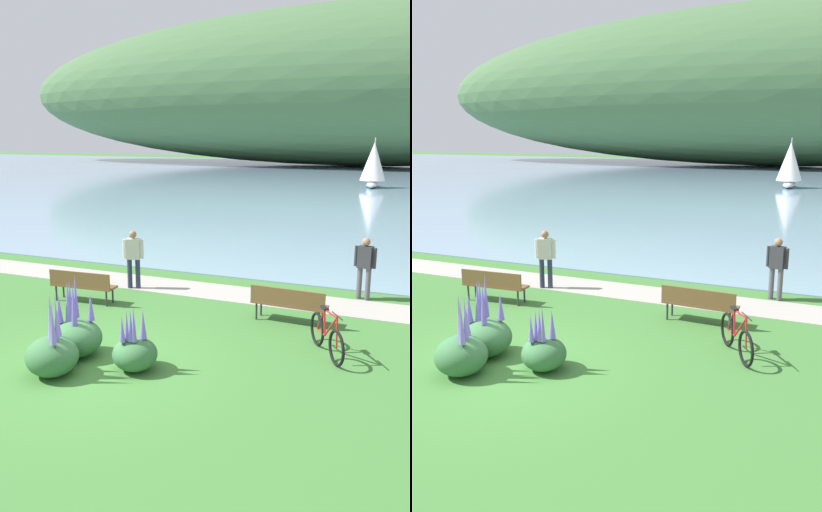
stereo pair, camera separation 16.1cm
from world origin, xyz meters
The scene contains 13 objects.
ground_plane centered at (0.00, 0.00, 0.00)m, with size 200.00×200.00×0.00m, color #3D7533.
bay_water centered at (0.00, 47.11, 0.02)m, with size 180.00×80.00×0.04m, color #7A99B2.
distant_hillside centered at (-4.40, 71.08, 10.92)m, with size 107.30×28.00×21.77m, color #42663D.
shoreline_path centered at (0.00, 5.53, 0.01)m, with size 60.00×1.50×0.01m, color #A39E93.
park_bench_near_camera centered at (2.90, 3.78, 0.52)m, with size 1.82×0.57×0.88m.
park_bench_further_along centered at (-2.56, 3.22, 0.52)m, with size 1.83×0.59×0.88m.
bicycle_leaning_near_bench centered at (4.08, 2.23, 0.40)m, with size 0.97×1.54×1.01m.
person_at_shoreline centered at (4.33, 6.42, 0.98)m, with size 0.59×0.31×1.71m.
person_on_the_grass centered at (-1.97, 4.93, 0.98)m, with size 0.58×0.33×1.71m.
echium_bush_closest_to_camera centered at (-0.46, -0.68, 0.42)m, with size 0.98×0.98×1.62m.
echium_bush_beside_closest centered at (-0.59, 0.24, 0.44)m, with size 1.04×1.04×1.65m.
echium_bush_mid_cluster centered at (0.84, 0.10, 0.37)m, with size 0.86×0.86×1.33m.
sailboat_mid_bay centered at (1.38, 38.60, 1.98)m, with size 2.17×3.54×4.11m.
Camera 1 is at (5.71, -8.09, 4.39)m, focal length 37.34 mm.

